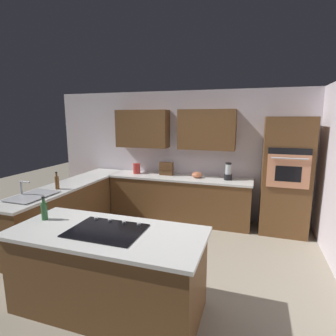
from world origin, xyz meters
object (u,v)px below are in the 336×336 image
at_px(wall_oven, 286,176).
at_px(cooktop, 106,230).
at_px(spice_rack, 166,169).
at_px(blender, 228,173).
at_px(kettle, 137,168).
at_px(sink_unit, 32,196).
at_px(mixing_bowl, 197,175).
at_px(dish_soap_bottle, 57,182).
at_px(oil_bottle, 44,210).

distance_m(wall_oven, cooktop, 3.37).
relative_size(cooktop, spice_rack, 2.72).
height_order(blender, kettle, blender).
bearing_deg(sink_unit, blender, -142.67).
bearing_deg(cooktop, mixing_bowl, -97.60).
bearing_deg(dish_soap_bottle, kettle, -114.73).
relative_size(sink_unit, oil_bottle, 2.53).
bearing_deg(spice_rack, mixing_bowl, 176.58).
height_order(wall_oven, cooktop, wall_oven).
bearing_deg(wall_oven, cooktop, 54.21).
height_order(blender, mixing_bowl, blender).
bearing_deg(sink_unit, oil_bottle, 141.75).
bearing_deg(wall_oven, sink_unit, 28.51).
bearing_deg(cooktop, oil_bottle, -3.86).
distance_m(wall_oven, sink_unit, 4.19).
xyz_separation_m(sink_unit, oil_bottle, (-0.86, 0.68, 0.09)).
relative_size(wall_oven, kettle, 9.65).
distance_m(wall_oven, blender, 1.00).
bearing_deg(oil_bottle, mixing_bowl, -114.10).
bearing_deg(blender, kettle, -0.00).
xyz_separation_m(wall_oven, sink_unit, (3.68, 2.00, -0.13)).
relative_size(blender, dish_soap_bottle, 1.13).
relative_size(sink_unit, mixing_bowl, 3.38).
bearing_deg(dish_soap_bottle, cooktop, 143.60).
xyz_separation_m(mixing_bowl, dish_soap_bottle, (2.02, 1.56, 0.06)).
xyz_separation_m(sink_unit, cooktop, (-1.71, 0.74, -0.01)).
distance_m(spice_rack, oil_bottle, 2.82).
distance_m(cooktop, spice_rack, 2.83).
xyz_separation_m(wall_oven, kettle, (2.90, -0.05, -0.04)).
relative_size(cooktop, dish_soap_bottle, 2.61).
height_order(mixing_bowl, dish_soap_bottle, dish_soap_bottle).
bearing_deg(wall_oven, dish_soap_bottle, 22.75).
relative_size(wall_oven, oil_bottle, 7.52).
distance_m(wall_oven, dish_soap_bottle, 3.93).
relative_size(sink_unit, kettle, 3.24).
distance_m(mixing_bowl, spice_rack, 0.66).
height_order(kettle, dish_soap_bottle, dish_soap_bottle).
height_order(cooktop, oil_bottle, oil_bottle).
distance_m(sink_unit, blender, 3.37).
distance_m(spice_rack, dish_soap_bottle, 2.11).
bearing_deg(mixing_bowl, sink_unit, 44.51).
bearing_deg(cooktop, blender, -109.26).
relative_size(blender, mixing_bowl, 1.58).
relative_size(dish_soap_bottle, oil_bottle, 1.05).
bearing_deg(sink_unit, dish_soap_bottle, -96.95).
height_order(wall_oven, blender, wall_oven).
xyz_separation_m(cooktop, blender, (-0.97, -2.78, 0.13)).
distance_m(blender, spice_rack, 1.25).
height_order(wall_oven, dish_soap_bottle, wall_oven).
xyz_separation_m(mixing_bowl, kettle, (1.30, 0.00, 0.05)).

